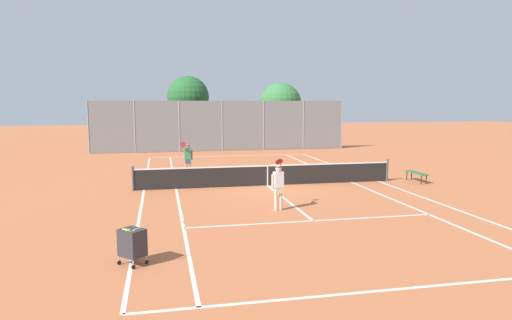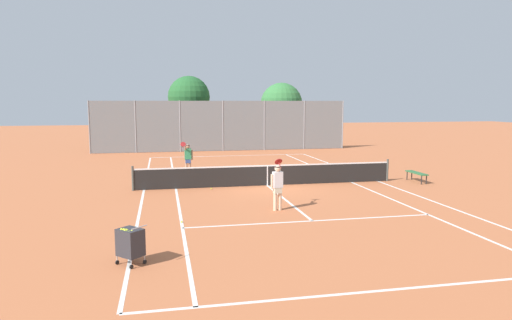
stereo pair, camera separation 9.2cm
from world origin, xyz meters
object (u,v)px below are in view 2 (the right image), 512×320
at_px(loose_tennis_ball_3, 211,189).
at_px(loose_tennis_ball_2, 182,222).
at_px(tennis_net, 267,175).
at_px(tree_behind_left, 188,98).
at_px(player_far_left, 188,157).
at_px(loose_tennis_ball_1, 258,166).
at_px(courtside_bench, 417,173).
at_px(ball_cart, 130,242).
at_px(loose_tennis_ball_0, 193,168).
at_px(player_near_side, 277,184).
at_px(tree_behind_right, 281,105).

bearing_deg(loose_tennis_ball_3, loose_tennis_ball_2, -105.73).
relative_size(tennis_net, tree_behind_left, 2.01).
xyz_separation_m(player_far_left, loose_tennis_ball_2, (-0.76, -9.69, -0.89)).
relative_size(loose_tennis_ball_1, courtside_bench, 0.04).
distance_m(tennis_net, loose_tennis_ball_1, 6.43).
bearing_deg(player_far_left, loose_tennis_ball_1, 29.82).
distance_m(tennis_net, courtside_bench, 7.23).
xyz_separation_m(ball_cart, player_far_left, (2.09, 13.21, 0.40)).
bearing_deg(loose_tennis_ball_0, ball_cart, -99.27).
bearing_deg(player_far_left, tree_behind_left, 86.39).
relative_size(tennis_net, player_near_side, 6.76).
xyz_separation_m(loose_tennis_ball_2, tree_behind_left, (1.70, 24.63, 4.10)).
bearing_deg(loose_tennis_ball_3, tennis_net, 8.49).
xyz_separation_m(tennis_net, loose_tennis_ball_0, (-2.96, 6.00, -0.48)).
height_order(loose_tennis_ball_0, courtside_bench, courtside_bench).
bearing_deg(tree_behind_right, tennis_net, -106.65).
height_order(loose_tennis_ball_1, tree_behind_right, tree_behind_right).
bearing_deg(player_near_side, ball_cart, -136.05).
height_order(player_near_side, loose_tennis_ball_2, player_near_side).
bearing_deg(loose_tennis_ball_2, tree_behind_right, 68.26).
height_order(player_far_left, loose_tennis_ball_1, player_far_left).
bearing_deg(player_far_left, courtside_bench, -22.70).
distance_m(tennis_net, ball_cart, 10.78).
xyz_separation_m(tennis_net, loose_tennis_ball_2, (-4.13, -5.78, -0.48)).
bearing_deg(loose_tennis_ball_2, ball_cart, -110.70).
xyz_separation_m(player_near_side, loose_tennis_ball_3, (-1.87, 4.35, -0.89)).
height_order(loose_tennis_ball_0, loose_tennis_ball_2, same).
distance_m(loose_tennis_ball_1, tree_behind_right, 13.29).
height_order(loose_tennis_ball_2, tree_behind_right, tree_behind_right).
distance_m(loose_tennis_ball_3, courtside_bench, 9.83).
height_order(player_far_left, tree_behind_left, tree_behind_left).
bearing_deg(tree_behind_right, loose_tennis_ball_3, -113.39).
bearing_deg(loose_tennis_ball_0, tennis_net, -63.71).
height_order(player_near_side, loose_tennis_ball_0, player_near_side).
bearing_deg(loose_tennis_ball_3, courtside_bench, -0.71).
bearing_deg(ball_cart, loose_tennis_ball_1, 67.94).
bearing_deg(tennis_net, tree_behind_right, 73.35).
bearing_deg(loose_tennis_ball_2, loose_tennis_ball_0, 84.35).
xyz_separation_m(ball_cart, tree_behind_left, (3.03, 28.15, 3.60)).
bearing_deg(ball_cart, tree_behind_left, 83.85).
xyz_separation_m(loose_tennis_ball_2, tree_behind_right, (9.61, 24.09, 3.52)).
distance_m(tree_behind_left, tree_behind_right, 7.94).
xyz_separation_m(ball_cart, loose_tennis_ball_0, (2.49, 15.29, -0.50)).
relative_size(ball_cart, loose_tennis_ball_2, 14.58).
height_order(player_near_side, player_far_left, same).
bearing_deg(tennis_net, ball_cart, -120.43).
xyz_separation_m(player_far_left, loose_tennis_ball_3, (0.76, -4.30, -0.89)).
relative_size(loose_tennis_ball_3, tree_behind_left, 0.01).
distance_m(loose_tennis_ball_0, tree_behind_right, 15.34).
bearing_deg(loose_tennis_ball_2, tree_behind_left, 86.05).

